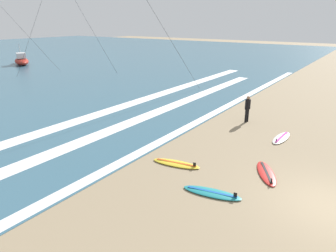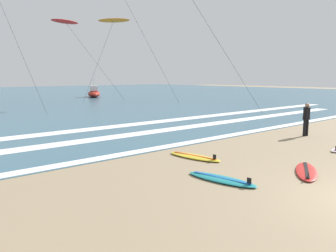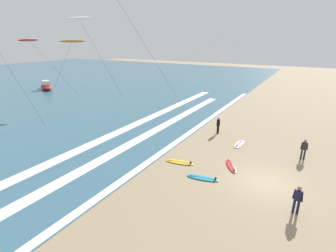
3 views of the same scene
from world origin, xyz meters
name	(u,v)px [view 2 (image 2 of 3)]	position (x,y,z in m)	size (l,w,h in m)	color
wave_foam_shoreline	(173,145)	(0.43, 7.94, 0.01)	(52.90, 0.57, 0.01)	white
wave_foam_mid_break	(112,137)	(-0.66, 11.18, 0.01)	(42.90, 1.00, 0.01)	white
wave_foam_outer_break	(88,129)	(-0.48, 14.01, 0.01)	(50.75, 1.09, 0.01)	white
surfer_foreground_main	(306,116)	(6.84, 5.54, 0.96)	(0.52, 0.32, 1.60)	black
surfboard_foreground_flat	(306,171)	(1.01, 2.47, 0.05)	(2.12, 1.57, 0.25)	red
surfboard_near_water	(222,179)	(-1.54, 3.59, 0.05)	(1.00, 2.18, 0.25)	teal
surfboard_right_spare	(195,157)	(-0.33, 5.89, 0.05)	(0.99, 2.18, 0.25)	yellow
kite_orange_far_right	(114,21)	(8.56, 26.47, 8.27)	(2.76, 6.58, 8.53)	orange
kite_red_distant_high	(65,22)	(5.54, 31.06, 8.41)	(8.95, 1.41, 8.67)	red
offshore_boat	(94,93)	(13.00, 40.03, 0.55)	(3.83, 5.41, 2.70)	maroon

